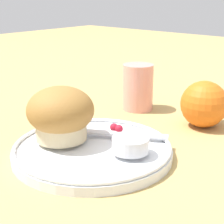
{
  "coord_description": "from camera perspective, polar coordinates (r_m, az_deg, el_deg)",
  "views": [
    {
      "loc": [
        0.37,
        -0.37,
        0.24
      ],
      "look_at": [
        -0.01,
        0.05,
        0.06
      ],
      "focal_mm": 60.0,
      "sensor_mm": 36.0,
      "label": 1
    }
  ],
  "objects": [
    {
      "name": "juice_glass",
      "position": [
        0.78,
        3.95,
        3.8
      ],
      "size": [
        0.06,
        0.06,
        0.09
      ],
      "color": "#E5998C",
      "rests_on": "ground_plane"
    },
    {
      "name": "butter_knife",
      "position": [
        0.6,
        -0.79,
        -3.22
      ],
      "size": [
        0.18,
        0.11,
        0.0
      ],
      "rotation": [
        0.0,
        0.0,
        0.54
      ],
      "color": "silver",
      "rests_on": "plate"
    },
    {
      "name": "orange_fruit",
      "position": [
        0.7,
        13.84,
        1.17
      ],
      "size": [
        0.09,
        0.09,
        0.09
      ],
      "color": "orange",
      "rests_on": "ground_plane"
    },
    {
      "name": "berry_pair",
      "position": [
        0.61,
        0.74,
        -2.47
      ],
      "size": [
        0.03,
        0.01,
        0.01
      ],
      "color": "#B7192D",
      "rests_on": "plate"
    },
    {
      "name": "cream_ramekin",
      "position": [
        0.53,
        2.85,
        -4.86
      ],
      "size": [
        0.05,
        0.05,
        0.02
      ],
      "color": "silver",
      "rests_on": "plate"
    },
    {
      "name": "ground_plane",
      "position": [
        0.58,
        -2.57,
        -6.51
      ],
      "size": [
        3.0,
        3.0,
        0.0
      ],
      "primitive_type": "plane",
      "color": "tan"
    },
    {
      "name": "muffin",
      "position": [
        0.57,
        -7.83,
        -0.31
      ],
      "size": [
        0.1,
        0.1,
        0.08
      ],
      "color": "beige",
      "rests_on": "plate"
    },
    {
      "name": "plate",
      "position": [
        0.57,
        -3.11,
        -5.74
      ],
      "size": [
        0.24,
        0.24,
        0.02
      ],
      "color": "white",
      "rests_on": "ground_plane"
    }
  ]
}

